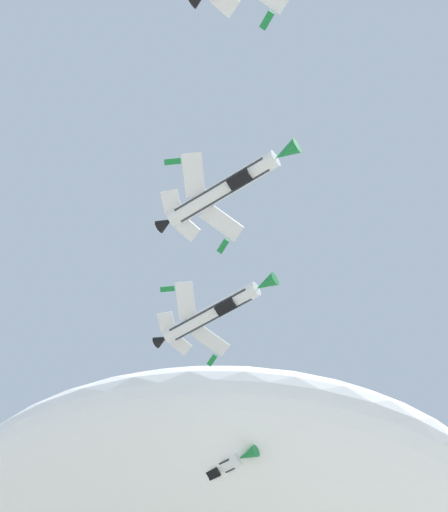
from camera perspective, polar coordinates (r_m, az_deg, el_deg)
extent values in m
cube|color=#197A38|center=(76.33, 2.75, 14.76)|extent=(1.13, 1.71, 0.46)
cube|color=silver|center=(77.25, 0.05, 15.89)|extent=(2.60, 2.44, 1.09)
cylinder|color=silver|center=(85.20, -0.09, 4.26)|extent=(10.11, 9.23, 1.70)
cube|color=#2D3338|center=(84.75, -0.17, 4.21)|extent=(8.53, 7.79, 0.97)
cone|color=#197A38|center=(83.40, 3.99, 6.63)|extent=(2.83, 2.76, 1.56)
cone|color=black|center=(87.40, -3.75, 2.10)|extent=(2.10, 2.08, 1.36)
ellipsoid|color=#192333|center=(85.09, 1.48, 5.19)|extent=(3.37, 3.22, 1.46)
cube|color=black|center=(83.82, 1.00, 4.88)|extent=(2.54, 2.47, 1.23)
cube|color=silver|center=(85.72, -0.16, 2.19)|extent=(4.31, 3.14, 1.96)
cube|color=#197A38|center=(86.20, -0.06, 0.64)|extent=(1.13, 1.71, 0.45)
cube|color=silver|center=(85.63, -1.96, 5.19)|extent=(2.76, 4.23, 1.96)
cube|color=#197A38|center=(86.03, -3.29, 6.02)|extent=(1.69, 0.97, 0.45)
cube|color=silver|center=(86.86, -2.35, 1.76)|extent=(2.60, 2.44, 1.08)
cube|color=silver|center=(86.81, -3.39, 3.48)|extent=(2.29, 2.51, 1.08)
cube|color=#197A38|center=(88.42, -2.38, 2.94)|extent=(2.80, 2.68, 2.44)
cylinder|color=silver|center=(98.38, -0.83, -3.66)|extent=(10.11, 9.23, 1.70)
cube|color=#2D3338|center=(97.95, -0.89, -3.75)|extent=(8.53, 7.79, 0.93)
cone|color=#197A38|center=(96.00, 2.68, -1.77)|extent=(2.83, 2.76, 1.56)
cone|color=black|center=(101.04, -3.98, -5.34)|extent=(2.10, 2.08, 1.36)
ellipsoid|color=#192333|center=(98.04, 0.53, -2.86)|extent=(3.35, 3.20, 1.44)
cube|color=black|center=(96.87, 0.11, -3.25)|extent=(2.54, 2.46, 1.20)
cube|color=silver|center=(99.40, -0.86, -5.37)|extent=(4.36, 3.16, 1.82)
cube|color=#197A38|center=(100.25, -0.76, -6.64)|extent=(1.13, 1.71, 0.44)
cube|color=silver|center=(98.55, -2.45, -2.84)|extent=(2.77, 4.28, 1.82)
cube|color=#197A38|center=(98.71, -3.62, -2.11)|extent=(1.69, 0.97, 0.44)
cube|color=silver|center=(100.61, -2.77, -5.66)|extent=(2.63, 2.45, 1.00)
cube|color=silver|center=(100.12, -3.69, -4.21)|extent=(2.30, 2.54, 1.00)
cube|color=#197A38|center=(101.86, -2.81, -4.51)|extent=(2.74, 2.62, 2.47)
cylinder|color=silver|center=(111.36, -1.64, -13.92)|extent=(10.11, 9.23, 1.70)
cube|color=#2D3338|center=(110.96, -1.71, -14.03)|extent=(8.53, 7.79, 0.97)
cone|color=#197A38|center=(108.34, 1.52, -12.52)|extent=(2.83, 2.76, 1.56)
cone|color=black|center=(114.55, -4.49, -15.14)|extent=(2.10, 2.08, 1.36)
ellipsoid|color=#192333|center=(110.75, -0.41, -13.27)|extent=(3.36, 3.21, 1.46)
cube|color=black|center=(109.72, -0.81, -13.70)|extent=(2.54, 2.47, 1.22)
cube|color=silver|center=(112.82, -1.68, -15.33)|extent=(4.32, 3.15, 1.93)
cube|color=silver|center=(111.38, -3.10, -13.17)|extent=(2.76, 4.24, 1.93)
cube|color=#197A38|center=(111.39, -4.15, -12.50)|extent=(1.69, 0.97, 0.45)
cube|color=silver|center=(114.17, -3.40, -15.47)|extent=(2.61, 2.44, 1.06)
cube|color=silver|center=(113.34, -4.22, -14.22)|extent=(2.29, 2.52, 1.06)
cube|color=#197A38|center=(115.11, -3.41, -14.37)|extent=(2.79, 2.67, 2.45)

